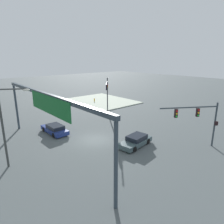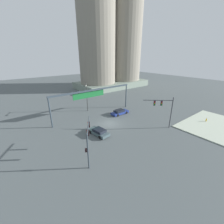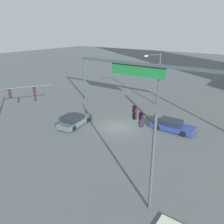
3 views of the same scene
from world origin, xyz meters
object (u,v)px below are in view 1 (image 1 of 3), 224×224
Objects in this scene: traffic_signal_near_corner at (107,90)px; streetlamp_curved_arm at (6,122)px; sedan_car_approaching at (136,141)px; traffic_signal_opposite_side at (200,117)px; sedan_car_waiting_far at (55,129)px; fire_hydrant_on_curb at (94,100)px.

streetlamp_curved_arm is (-7.33, 17.80, -0.08)m from traffic_signal_near_corner.
streetlamp_curved_arm is 13.60m from sedan_car_approaching.
traffic_signal_near_corner is 16.75m from traffic_signal_opposite_side.
traffic_signal_opposite_side is at bearing -146.42° from sedan_car_waiting_far.
sedan_car_waiting_far reaches higher than fire_hydrant_on_curb.
traffic_signal_opposite_side reaches higher than sedan_car_waiting_far.
sedan_car_approaching and sedan_car_waiting_far have the same top height.
fire_hydrant_on_curb is (12.22, -15.53, -0.09)m from sedan_car_waiting_far.
traffic_signal_near_corner is at bearing -59.84° from traffic_signal_opposite_side.
sedan_car_waiting_far is at bearing -38.09° from traffic_signal_near_corner.
sedan_car_waiting_far is 19.76m from fire_hydrant_on_curb.
streetlamp_curved_arm is 28.74m from fire_hydrant_on_curb.
streetlamp_curved_arm reaches higher than traffic_signal_near_corner.
sedan_car_approaching is 0.98× the size of sedan_car_waiting_far.
sedan_car_waiting_far is at bearing 67.78° from streetlamp_curved_arm.
sedan_car_approaching reaches higher than fire_hydrant_on_curb.
traffic_signal_opposite_side is 7.56m from sedan_car_approaching.
traffic_signal_opposite_side is at bearing 168.93° from fire_hydrant_on_curb.
traffic_signal_near_corner reaches higher than sedan_car_waiting_far.
fire_hydrant_on_curb is at bearing -53.11° from sedan_car_waiting_far.
traffic_signal_opposite_side is 8.07× the size of fire_hydrant_on_curb.
traffic_signal_near_corner is 9.14× the size of fire_hydrant_on_curb.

